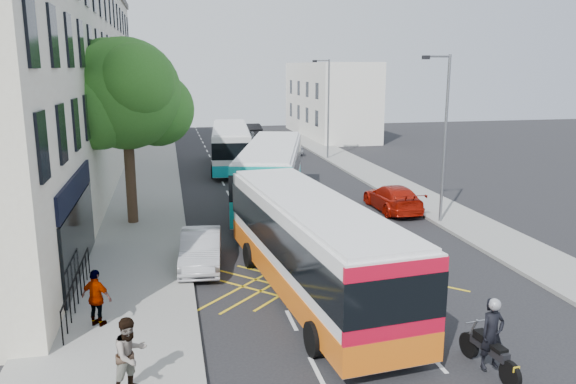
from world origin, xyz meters
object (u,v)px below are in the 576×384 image
street_tree (125,95)px  distant_car_dark (252,130)px  distant_car_silver (290,146)px  pedestrian_far (97,298)px  pedestrian_near (130,355)px  lamp_far (327,104)px  lamp_near (443,131)px  red_hatchback (393,198)px  bus_near (311,245)px  bus_far (231,146)px  parked_car_silver (201,249)px  distant_car_grey (243,137)px  bus_mid (272,174)px  motorbike (491,338)px

street_tree → distant_car_dark: bearing=72.2°
distant_car_silver → pedestrian_far: size_ratio=2.34×
street_tree → distant_car_dark: (11.01, 34.29, -5.58)m
distant_car_dark → pedestrian_near: 50.48m
lamp_far → distant_car_dark: bearing=102.1°
lamp_near → distant_car_dark: 37.65m
street_tree → red_hatchback: bearing=-0.1°
bus_near → pedestrian_far: bus_near is taller
lamp_near → distant_car_silver: (-2.29, 23.78, -3.93)m
bus_far → parked_car_silver: bearing=-93.9°
distant_car_grey → distant_car_dark: 7.04m
bus_far → pedestrian_near: (-5.70, -29.81, -0.62)m
street_tree → bus_mid: size_ratio=0.70×
parked_car_silver → bus_near: bearing=-39.5°
distant_car_grey → distant_car_silver: (3.31, -6.70, -0.03)m
lamp_far → distant_car_grey: (-5.60, 10.48, -3.90)m
bus_far → motorbike: bearing=-78.6°
motorbike → distant_car_dark: 50.22m
distant_car_dark → lamp_near: bearing=91.1°
distant_car_grey → motorbike: bearing=-81.7°
motorbike → lamp_near: bearing=60.9°
street_tree → bus_far: (6.48, 14.68, -4.60)m
bus_near → bus_far: bearing=84.1°
parked_car_silver → red_hatchback: size_ratio=0.89×
bus_near → bus_far: size_ratio=1.04×
street_tree → bus_far: street_tree is taller
bus_near → distant_car_dark: (4.62, 44.42, -1.04)m
parked_car_silver → distant_car_silver: size_ratio=1.07×
lamp_near → distant_car_grey: size_ratio=1.55×
bus_mid → red_hatchback: bearing=-6.3°
parked_car_silver → distant_car_dark: distant_car_dark is taller
bus_far → motorbike: (3.10, -30.58, -0.75)m
lamp_near → distant_car_silver: lamp_near is taller
street_tree → parked_car_silver: street_tree is taller
distant_car_silver → pedestrian_far: bearing=65.8°
lamp_far → bus_near: (-8.32, -27.16, -2.86)m
street_tree → lamp_far: size_ratio=1.10×
pedestrian_far → parked_car_silver: bearing=-93.1°
street_tree → bus_mid: 8.94m
bus_mid → distant_car_dark: bearing=98.6°
distant_car_silver → red_hatchback: bearing=90.5°
bus_near → motorbike: size_ratio=5.35×
lamp_far → bus_mid: lamp_far is taller
pedestrian_near → pedestrian_far: (-1.16, 3.74, -0.06)m
bus_near → bus_far: 24.80m
parked_car_silver → distant_car_dark: 41.71m
motorbike → parked_car_silver: 11.44m
lamp_near → pedestrian_far: (-15.09, -8.43, -3.61)m
lamp_near → distant_car_dark: bearing=95.7°
street_tree → distant_car_grey: size_ratio=1.70×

